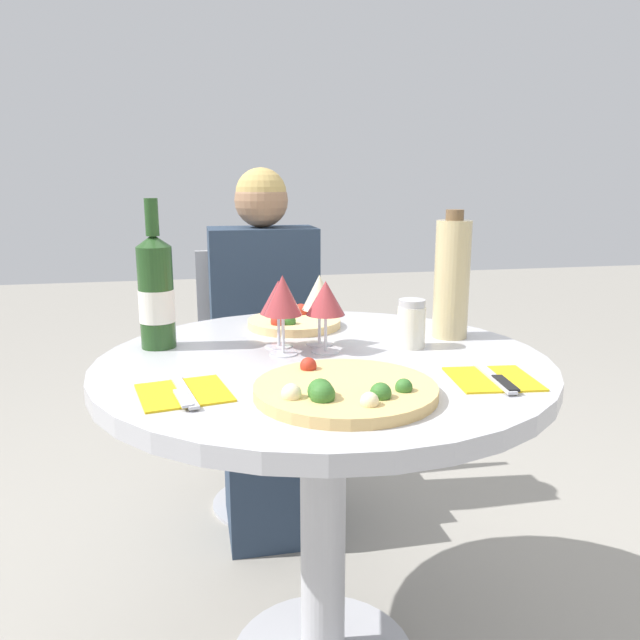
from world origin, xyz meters
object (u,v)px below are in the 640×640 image
Objects in this scene: chair_behind_diner at (263,383)px; tall_carafe at (452,278)px; dining_table at (323,425)px; wine_bottle at (156,292)px; seated_diner at (267,371)px; pizza_large at (344,390)px.

chair_behind_diner is 2.94× the size of tall_carafe.
chair_behind_diner is (-0.04, 0.84, -0.18)m from dining_table.
wine_bottle reaches higher than tall_carafe.
chair_behind_diner is 0.76× the size of seated_diner.
tall_carafe is (0.36, -0.73, 0.47)m from chair_behind_diner.
tall_carafe is at bearing 122.08° from seated_diner.
dining_table is 0.86m from chair_behind_diner.
dining_table is at bearing 92.91° from seated_diner.
seated_diner reaches higher than wine_bottle.
chair_behind_diner is 2.68× the size of wine_bottle.
wine_bottle is at bearing 65.81° from chair_behind_diner.
wine_bottle is (-0.31, -0.54, 0.36)m from seated_diner.
chair_behind_diner is 0.87m from wine_bottle.
wine_bottle reaches higher than chair_behind_diner.
dining_table is at bearing 92.41° from chair_behind_diner.
chair_behind_diner is at bearing 92.41° from dining_table.
seated_diner is (-0.00, -0.14, 0.09)m from chair_behind_diner.
seated_diner is 3.62× the size of pizza_large.
wine_bottle is at bearing 155.25° from dining_table.
seated_diner is 0.72m from wine_bottle.
chair_behind_diner is 0.17m from seated_diner.
wine_bottle reaches higher than dining_table.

